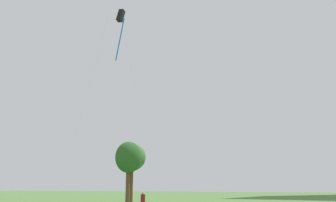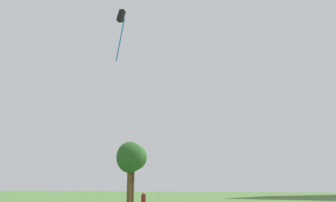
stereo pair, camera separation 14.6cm
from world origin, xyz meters
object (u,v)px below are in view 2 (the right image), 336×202
Objects in this scene: kite_flying_4 at (121,20)px; park_tree_2 at (130,158)px; person_standing_1 at (143,200)px; park_tree_0 at (133,158)px.

kite_flying_4 is 2.14× the size of park_tree_2.
park_tree_0 is at bearing 97.11° from person_standing_1.
kite_flying_4 is 23.16m from park_tree_2.
park_tree_2 is (-8.95, 18.70, -10.32)m from kite_flying_4.
park_tree_0 is at bearing 114.77° from kite_flying_4.
kite_flying_4 reaches higher than person_standing_1.
kite_flying_4 is 24.52m from park_tree_0.
kite_flying_4 is at bearing -65.23° from park_tree_0.
park_tree_2 is (0.39, -1.54, -0.13)m from park_tree_0.
person_standing_1 is 19.65m from park_tree_2.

